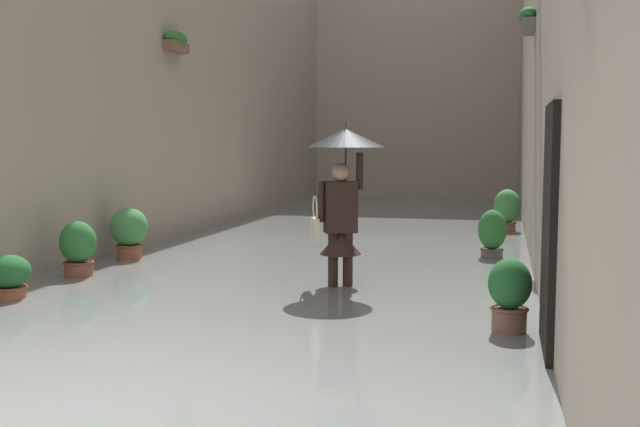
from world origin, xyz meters
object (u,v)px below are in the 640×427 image
(potted_plant_near_left, at_px, (507,211))
(potted_plant_near_right, at_px, (129,234))
(potted_plant_mid_left, at_px, (492,236))
(potted_plant_far_left, at_px, (510,299))
(potted_plant_far_right, at_px, (78,251))
(potted_plant_mid_right, at_px, (9,280))
(person_wading, at_px, (343,181))

(potted_plant_near_left, bearing_deg, potted_plant_near_right, 41.77)
(potted_plant_mid_left, distance_m, potted_plant_far_left, 4.42)
(potted_plant_near_left, relative_size, potted_plant_far_right, 1.12)
(potted_plant_mid_right, relative_size, potted_plant_far_right, 0.74)
(potted_plant_near_right, bearing_deg, potted_plant_mid_left, -165.27)
(person_wading, xyz_separation_m, potted_plant_mid_left, (-1.70, -2.70, -0.94))
(potted_plant_mid_right, bearing_deg, potted_plant_far_left, 178.50)
(potted_plant_near_right, bearing_deg, potted_plant_near_left, -138.23)
(potted_plant_mid_left, relative_size, potted_plant_near_right, 0.96)
(potted_plant_mid_left, xyz_separation_m, potted_plant_near_left, (-0.22, -3.51, 0.08))
(potted_plant_near_right, xyz_separation_m, potted_plant_mid_right, (-0.10, 2.90, -0.17))
(potted_plant_mid_left, xyz_separation_m, potted_plant_far_left, (-0.23, 4.42, -0.02))
(person_wading, height_order, potted_plant_near_left, person_wading)
(person_wading, xyz_separation_m, potted_plant_near_right, (3.54, -1.32, -0.89))
(person_wading, relative_size, potted_plant_near_left, 2.16)
(potted_plant_mid_left, xyz_separation_m, potted_plant_mid_right, (5.14, 4.28, -0.12))
(person_wading, xyz_separation_m, potted_plant_near_left, (-1.93, -6.21, -0.87))
(potted_plant_near_right, distance_m, potted_plant_far_right, 1.49)
(potted_plant_mid_right, relative_size, potted_plant_near_left, 0.66)
(potted_plant_mid_left, bearing_deg, potted_plant_far_right, 29.09)
(potted_plant_far_left, height_order, potted_plant_far_right, potted_plant_far_right)
(potted_plant_mid_left, xyz_separation_m, potted_plant_far_right, (5.16, 2.87, 0.00))
(potted_plant_mid_left, distance_m, potted_plant_near_left, 3.51)
(potted_plant_near_left, bearing_deg, person_wading, 72.74)
(potted_plant_near_left, bearing_deg, potted_plant_mid_left, 86.33)
(potted_plant_mid_left, bearing_deg, potted_plant_near_left, -93.67)
(potted_plant_far_left, distance_m, potted_plant_far_right, 5.60)
(potted_plant_mid_right, xyz_separation_m, potted_plant_near_left, (-5.36, -7.78, 0.19))
(potted_plant_mid_right, distance_m, potted_plant_far_right, 1.41)
(potted_plant_near_right, relative_size, potted_plant_near_left, 0.94)
(potted_plant_far_left, bearing_deg, person_wading, -41.62)
(person_wading, distance_m, potted_plant_near_right, 3.88)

